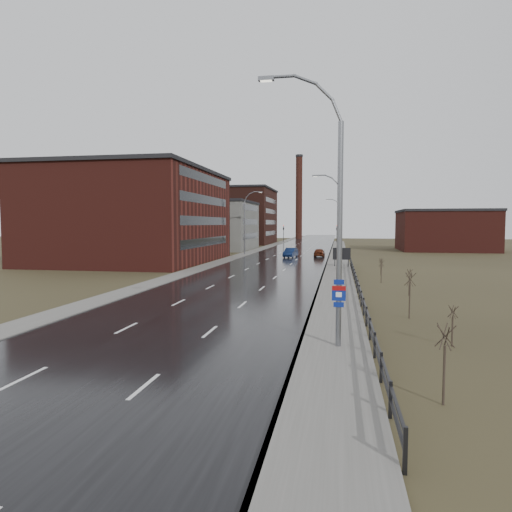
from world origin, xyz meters
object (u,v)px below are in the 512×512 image
at_px(billboard, 342,254).
at_px(car_near, 291,253).
at_px(car_far, 319,253).
at_px(streetlight_main, 332,213).

distance_m(billboard, car_near, 18.50).
xyz_separation_m(billboard, car_near, (-8.25, 16.53, -0.96)).
distance_m(car_near, car_far, 5.02).
height_order(billboard, car_near, billboard).
bearing_deg(car_near, streetlight_main, -74.80).
bearing_deg(billboard, streetlight_main, -90.94).
bearing_deg(streetlight_main, billboard, 89.06).
distance_m(streetlight_main, car_near, 55.69).
xyz_separation_m(billboard, car_far, (-3.60, 18.40, -1.00)).
xyz_separation_m(streetlight_main, billboard, (0.63, 38.39, -4.34)).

